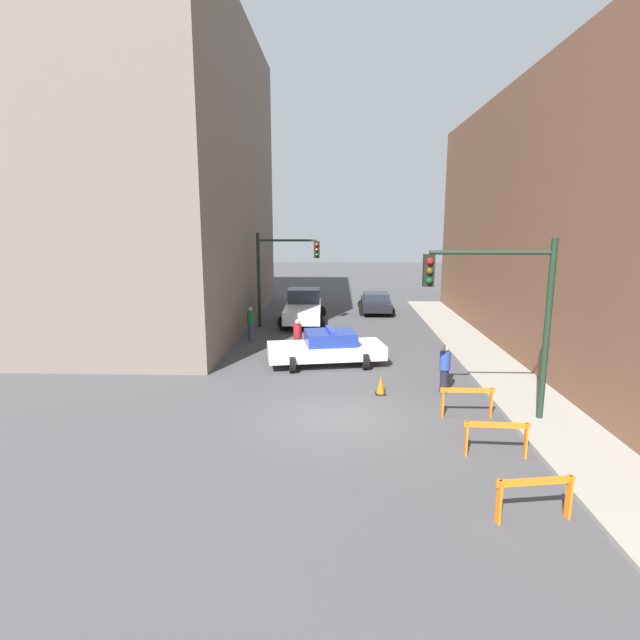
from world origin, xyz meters
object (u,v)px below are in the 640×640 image
at_px(parked_car_near, 376,302).
at_px(barrier_front, 535,492).
at_px(traffic_light_far, 278,266).
at_px(police_car, 327,348).
at_px(pedestrian_crossing, 298,338).
at_px(pedestrian_corner, 251,323).
at_px(pedestrian_sidewalk, 445,368).
at_px(barrier_mid, 496,433).
at_px(traffic_cone, 381,385).
at_px(white_truck, 303,307).
at_px(traffic_light_near, 507,302).
at_px(barrier_back, 467,397).

relative_size(parked_car_near, barrier_front, 2.72).
relative_size(traffic_light_far, barrier_front, 3.27).
xyz_separation_m(police_car, pedestrian_crossing, (-1.29, 1.21, 0.14)).
bearing_deg(barrier_front, pedestrian_corner, 118.42).
bearing_deg(parked_car_near, pedestrian_sidewalk, -85.01).
xyz_separation_m(barrier_mid, traffic_cone, (-2.47, 4.52, -0.30)).
xyz_separation_m(traffic_light_far, pedestrian_corner, (-1.05, -3.14, -2.54)).
relative_size(white_truck, barrier_mid, 3.40).
relative_size(barrier_front, barrier_mid, 0.99).
height_order(pedestrian_corner, barrier_mid, pedestrian_corner).
height_order(police_car, parked_car_near, police_car).
distance_m(traffic_light_near, white_truck, 16.17).
bearing_deg(traffic_light_near, barrier_mid, -109.45).
height_order(traffic_light_near, pedestrian_corner, traffic_light_near).
bearing_deg(white_truck, barrier_back, -68.83).
xyz_separation_m(pedestrian_crossing, traffic_cone, (3.20, -4.70, -0.54)).
bearing_deg(pedestrian_sidewalk, traffic_cone, 155.64).
xyz_separation_m(barrier_back, traffic_cone, (-2.41, 1.93, -0.30)).
relative_size(white_truck, barrier_front, 3.43).
relative_size(police_car, pedestrian_crossing, 2.99).
bearing_deg(parked_car_near, police_car, -102.60).
xyz_separation_m(traffic_light_near, traffic_cone, (-3.29, 2.22, -3.21)).
xyz_separation_m(parked_car_near, barrier_front, (1.39, -23.10, -0.06)).
height_order(pedestrian_crossing, barrier_back, pedestrian_crossing).
xyz_separation_m(parked_car_near, pedestrian_sidewalk, (1.20, -15.58, 0.19)).
bearing_deg(traffic_cone, barrier_mid, -61.32).
xyz_separation_m(pedestrian_sidewalk, traffic_cone, (-2.18, -0.26, -0.54)).
relative_size(barrier_back, traffic_cone, 2.44).
xyz_separation_m(traffic_light_near, pedestrian_sidewalk, (-1.11, 2.48, -2.67)).
height_order(pedestrian_crossing, pedestrian_corner, same).
bearing_deg(pedestrian_corner, traffic_light_near, -159.76).
height_order(traffic_light_near, barrier_front, traffic_light_near).
height_order(traffic_light_near, pedestrian_sidewalk, traffic_light_near).
height_order(police_car, barrier_front, police_car).
xyz_separation_m(white_truck, pedestrian_corner, (-2.31, -4.41, -0.04)).
distance_m(pedestrian_crossing, pedestrian_sidewalk, 6.98).
relative_size(barrier_mid, barrier_back, 1.00).
xyz_separation_m(police_car, white_truck, (-1.57, 8.74, 0.18)).
relative_size(barrier_mid, traffic_cone, 2.44).
height_order(pedestrian_corner, barrier_front, pedestrian_corner).
distance_m(white_truck, pedestrian_sidewalk, 13.24).
relative_size(traffic_light_near, white_truck, 0.95).
bearing_deg(pedestrian_sidewalk, traffic_light_far, 91.84).
bearing_deg(traffic_light_near, police_car, 132.31).
xyz_separation_m(traffic_light_near, traffic_light_far, (-8.03, 13.18, -0.13)).
bearing_deg(traffic_light_far, traffic_light_near, -58.63).
xyz_separation_m(white_truck, pedestrian_sidewalk, (5.66, -11.97, -0.04)).
height_order(traffic_light_near, traffic_light_far, traffic_light_near).
bearing_deg(pedestrian_crossing, traffic_cone, 131.64).
xyz_separation_m(police_car, barrier_front, (4.28, -10.75, -0.11)).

